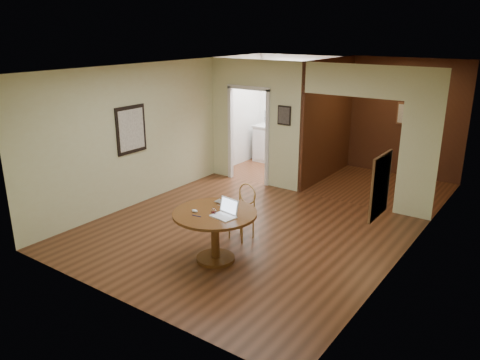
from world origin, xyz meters
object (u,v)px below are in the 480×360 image
Objects in this scene: dining_table at (215,225)px; closed_laptop at (224,204)px; chair at (244,208)px; open_laptop at (226,212)px.

closed_laptop is (-0.06, 0.31, 0.21)m from dining_table.
dining_table is 0.91m from chair.
chair is 0.66m from closed_laptop.
open_laptop reaches higher than dining_table.
chair is at bearing 92.68° from closed_laptop.
open_laptop is (0.33, -0.92, 0.33)m from chair.
open_laptop is at bearing -63.50° from chair.
open_laptop is 1.03× the size of closed_laptop.
chair reaches higher than dining_table.
closed_laptop is at bearing -78.23° from chair.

